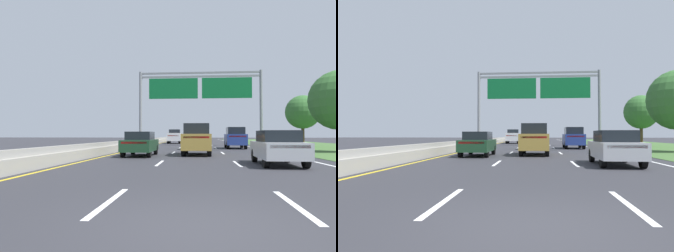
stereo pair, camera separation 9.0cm
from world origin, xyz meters
The scene contains 12 objects.
ground_plane centered at (0.00, 35.00, 0.00)m, with size 220.00×220.00×0.00m, color #2B2B30.
lane_striping centered at (0.00, 34.54, 0.00)m, with size 11.96×106.00×0.01m.
grass_verge_right centered at (13.95, 35.00, 0.01)m, with size 14.00×110.00×0.02m, color #3D602D.
median_barrier_concrete centered at (-6.60, 35.00, 0.35)m, with size 0.60×110.00×0.85m.
overhead_sign_gantry centered at (0.30, 34.51, 6.59)m, with size 15.06×0.42×9.20m.
pickup_truck_white centered at (-3.59, 45.35, 1.07)m, with size 2.09×5.43×2.20m.
car_blue_right_lane_suv centered at (3.73, 27.63, 1.10)m, with size 2.00×4.74×2.11m.
car_gold_centre_lane_suv centered at (-0.06, 17.05, 1.10)m, with size 2.01×4.74×2.11m.
car_black_centre_lane_suv centered at (0.20, 25.74, 1.10)m, with size 1.94×4.72×2.11m.
car_silver_right_lane_sedan centered at (3.62, 10.11, 0.82)m, with size 1.89×4.43×1.57m.
car_darkgreen_left_lane_sedan centered at (-3.71, 15.65, 0.82)m, with size 1.84×4.41×1.57m.
roadside_tree_mid centered at (12.32, 34.08, 4.02)m, with size 3.95×3.95×6.01m.
Camera 2 is at (0.04, -5.04, 1.38)m, focal length 34.55 mm.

